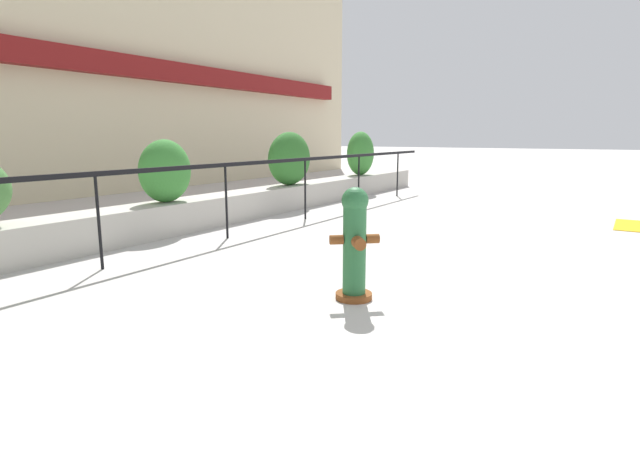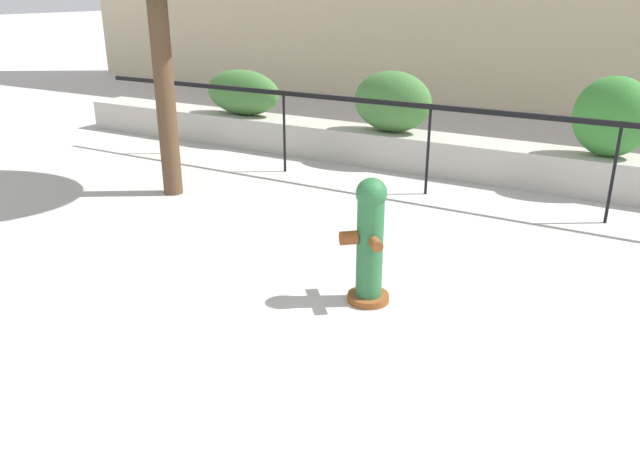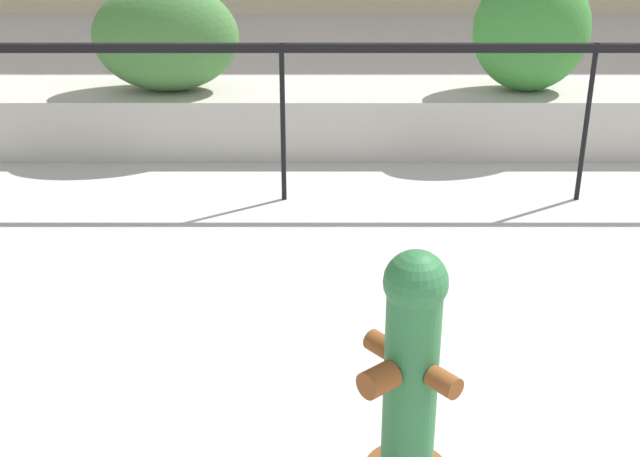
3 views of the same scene
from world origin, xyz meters
TOP-DOWN VIEW (x-y plane):
  - planter_wall_low at (0.00, 6.00)m, footprint 18.00×0.70m
  - fence_railing_segment at (-0.00, 4.90)m, footprint 15.00×0.05m
  - hedge_bush_0 at (-5.80, 6.00)m, footprint 1.40×0.56m
  - hedge_bush_1 at (-3.12, 6.00)m, footprint 1.18×0.63m
  - hedge_bush_2 at (-0.19, 6.00)m, footprint 0.94×0.57m
  - fire_hydrant at (-1.52, 1.87)m, footprint 0.50×0.50m

SIDE VIEW (x-z plane):
  - planter_wall_low at x=0.00m, z-range 0.00..0.50m
  - fire_hydrant at x=-1.52m, z-range 0.01..1.09m
  - hedge_bush_0 at x=-5.80m, z-range 0.50..1.24m
  - hedge_bush_1 at x=-3.12m, z-range 0.50..1.38m
  - hedge_bush_2 at x=-0.19m, z-range 0.50..1.49m
  - fence_railing_segment at x=0.00m, z-range 0.44..1.59m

